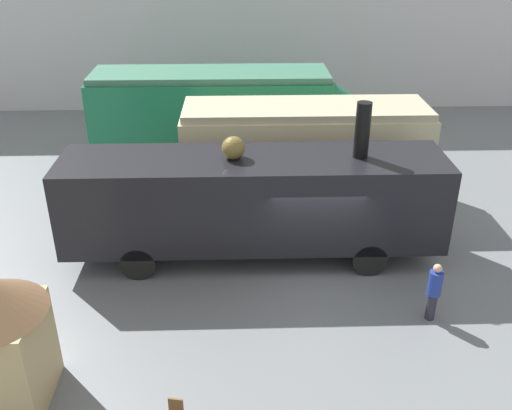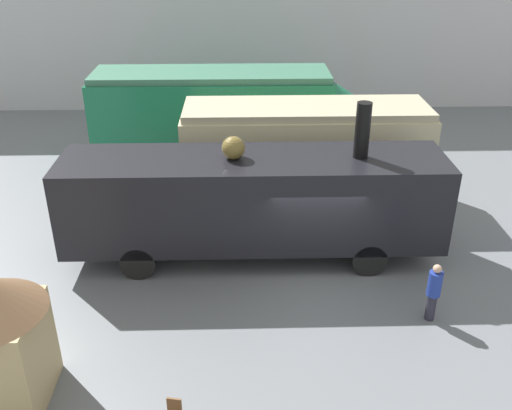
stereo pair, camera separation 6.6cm
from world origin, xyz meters
name	(u,v)px [view 2 (the right image)]	position (x,y,z in m)	size (l,w,h in m)	color
ground_plane	(313,270)	(0.00, 0.00, 0.00)	(80.00, 80.00, 0.00)	slate
backdrop_wall	(281,19)	(0.00, 15.32, 4.50)	(44.00, 0.15, 9.00)	silver
streamlined_locomotive	(233,110)	(-2.31, 8.24, 2.14)	(11.26, 2.67, 3.69)	#196B47
passenger_coach_vintage	(305,147)	(0.14, 4.44, 2.02)	(8.19, 2.55, 3.48)	beige
steam_locomotive	(254,199)	(-1.68, 0.86, 1.88)	(10.68, 2.45, 4.65)	black
visitor_person	(434,290)	(2.65, -2.25, 0.86)	(0.34, 0.34, 1.59)	#262633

